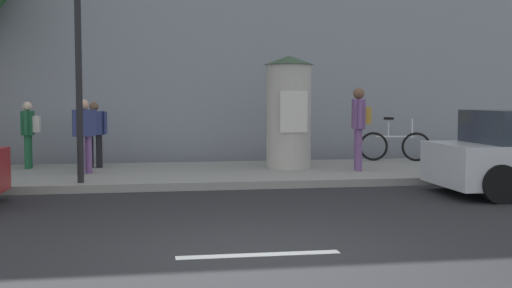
{
  "coord_description": "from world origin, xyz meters",
  "views": [
    {
      "loc": [
        -1.16,
        -6.76,
        1.69
      ],
      "look_at": [
        0.3,
        2.0,
        1.07
      ],
      "focal_mm": 44.98,
      "sensor_mm": 36.0,
      "label": 1
    }
  ],
  "objects_px": {
    "traffic_light": "(77,20)",
    "pedestrian_in_dark_shirt": "(84,131)",
    "poster_column": "(289,111)",
    "bicycle_leaning": "(395,145)",
    "pedestrian_in_red_top": "(359,121)",
    "pedestrian_tallest": "(29,129)",
    "pedestrian_near_pole": "(95,129)"
  },
  "relations": [
    {
      "from": "traffic_light",
      "to": "pedestrian_tallest",
      "type": "distance_m",
      "value": 3.8
    },
    {
      "from": "pedestrian_in_dark_shirt",
      "to": "pedestrian_in_red_top",
      "type": "distance_m",
      "value": 5.81
    },
    {
      "from": "poster_column",
      "to": "pedestrian_in_dark_shirt",
      "type": "height_order",
      "value": "poster_column"
    },
    {
      "from": "pedestrian_in_red_top",
      "to": "bicycle_leaning",
      "type": "bearing_deg",
      "value": 50.46
    },
    {
      "from": "pedestrian_in_dark_shirt",
      "to": "bicycle_leaning",
      "type": "xyz_separation_m",
      "value": [
        7.37,
        1.56,
        -0.5
      ]
    },
    {
      "from": "poster_column",
      "to": "bicycle_leaning",
      "type": "distance_m",
      "value": 3.29
    },
    {
      "from": "pedestrian_in_red_top",
      "to": "pedestrian_in_dark_shirt",
      "type": "bearing_deg",
      "value": 176.62
    },
    {
      "from": "pedestrian_in_dark_shirt",
      "to": "pedestrian_near_pole",
      "type": "relative_size",
      "value": 1.04
    },
    {
      "from": "traffic_light",
      "to": "pedestrian_in_dark_shirt",
      "type": "height_order",
      "value": "traffic_light"
    },
    {
      "from": "traffic_light",
      "to": "poster_column",
      "type": "height_order",
      "value": "traffic_light"
    },
    {
      "from": "poster_column",
      "to": "pedestrian_tallest",
      "type": "xyz_separation_m",
      "value": [
        -5.72,
        0.84,
        -0.39
      ]
    },
    {
      "from": "pedestrian_near_pole",
      "to": "bicycle_leaning",
      "type": "relative_size",
      "value": 0.86
    },
    {
      "from": "pedestrian_tallest",
      "to": "pedestrian_in_dark_shirt",
      "type": "bearing_deg",
      "value": -44.03
    },
    {
      "from": "bicycle_leaning",
      "to": "poster_column",
      "type": "bearing_deg",
      "value": -159.01
    },
    {
      "from": "bicycle_leaning",
      "to": "pedestrian_in_red_top",
      "type": "bearing_deg",
      "value": -129.54
    },
    {
      "from": "poster_column",
      "to": "bicycle_leaning",
      "type": "height_order",
      "value": "poster_column"
    },
    {
      "from": "traffic_light",
      "to": "poster_column",
      "type": "bearing_deg",
      "value": 24.88
    },
    {
      "from": "traffic_light",
      "to": "pedestrian_near_pole",
      "type": "bearing_deg",
      "value": 88.96
    },
    {
      "from": "bicycle_leaning",
      "to": "traffic_light",
      "type": "bearing_deg",
      "value": -156.67
    },
    {
      "from": "pedestrian_in_dark_shirt",
      "to": "bicycle_leaning",
      "type": "bearing_deg",
      "value": 11.99
    },
    {
      "from": "pedestrian_in_dark_shirt",
      "to": "pedestrian_tallest",
      "type": "bearing_deg",
      "value": 135.97
    },
    {
      "from": "pedestrian_near_pole",
      "to": "bicycle_leaning",
      "type": "xyz_separation_m",
      "value": [
        7.25,
        0.37,
        -0.48
      ]
    },
    {
      "from": "poster_column",
      "to": "pedestrian_in_red_top",
      "type": "xyz_separation_m",
      "value": [
        1.39,
        -0.77,
        -0.2
      ]
    },
    {
      "from": "traffic_light",
      "to": "bicycle_leaning",
      "type": "xyz_separation_m",
      "value": [
        7.3,
        3.15,
        -2.58
      ]
    },
    {
      "from": "poster_column",
      "to": "pedestrian_in_red_top",
      "type": "relative_size",
      "value": 1.41
    },
    {
      "from": "pedestrian_in_dark_shirt",
      "to": "pedestrian_in_red_top",
      "type": "xyz_separation_m",
      "value": [
        5.79,
        -0.34,
        0.18
      ]
    },
    {
      "from": "pedestrian_in_dark_shirt",
      "to": "pedestrian_in_red_top",
      "type": "bearing_deg",
      "value": -3.38
    },
    {
      "from": "poster_column",
      "to": "pedestrian_in_red_top",
      "type": "bearing_deg",
      "value": -29.05
    },
    {
      "from": "pedestrian_tallest",
      "to": "pedestrian_near_pole",
      "type": "distance_m",
      "value": 1.43
    },
    {
      "from": "poster_column",
      "to": "bicycle_leaning",
      "type": "relative_size",
      "value": 1.46
    },
    {
      "from": "pedestrian_tallest",
      "to": "pedestrian_in_red_top",
      "type": "distance_m",
      "value": 7.29
    },
    {
      "from": "pedestrian_in_dark_shirt",
      "to": "poster_column",
      "type": "bearing_deg",
      "value": 5.56
    }
  ]
}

